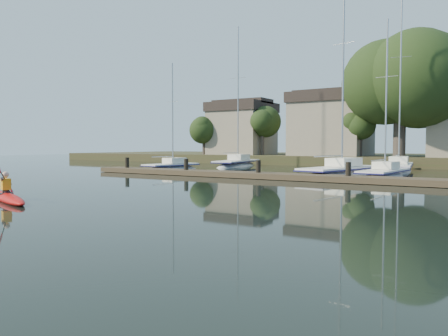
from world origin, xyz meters
The scene contains 9 objects.
ground centered at (0.00, 0.00, 0.00)m, with size 160.00×160.00×0.00m, color black.
kayak centered at (-5.97, -1.75, 0.19)m, with size 4.94×2.36×1.61m.
dock centered at (0.00, 14.00, 0.20)m, with size 34.00×2.00×1.80m.
sailboat_0 centered at (-14.15, 18.62, -0.17)m, with size 2.59×6.85×10.60m.
sailboat_2 centered at (1.02, 18.76, -0.20)m, with size 4.21×9.97×16.08m.
sailboat_3 centered at (4.03, 18.70, -0.17)m, with size 2.56×7.43×11.76m.
sailboat_5 centered at (-12.38, 27.13, -0.20)m, with size 3.46×9.70×15.71m.
sailboat_6 centered at (3.39, 27.16, -0.19)m, with size 3.48×10.52×16.42m.
shore centered at (1.61, 40.29, 3.23)m, with size 90.00×25.25×12.75m.
Camera 1 is at (10.50, -11.72, 2.20)m, focal length 35.00 mm.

